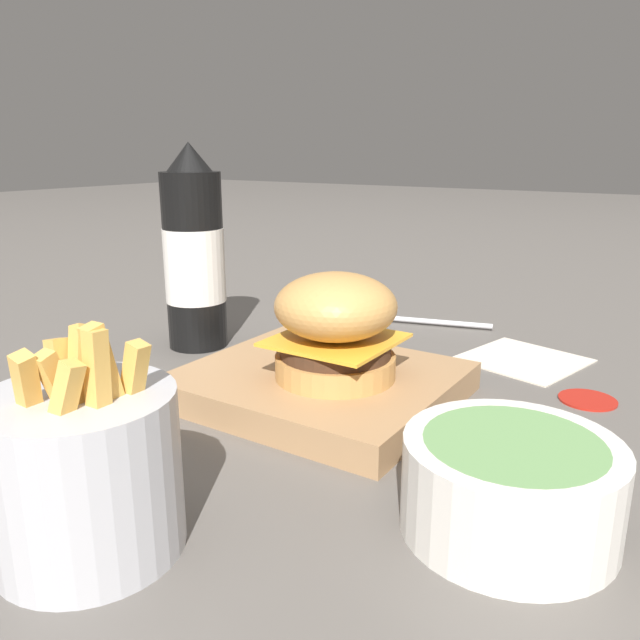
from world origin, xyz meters
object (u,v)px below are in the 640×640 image
at_px(serving_board, 320,384).
at_px(side_bowl, 510,484).
at_px(fries_basket, 87,470).
at_px(ketchup_bottle, 194,257).
at_px(spoon, 392,318).
at_px(burger, 335,326).

bearing_deg(serving_board, side_bowl, 151.89).
height_order(serving_board, side_bowl, side_bowl).
bearing_deg(side_bowl, fries_basket, 37.39).
bearing_deg(ketchup_bottle, spoon, -124.54).
bearing_deg(side_bowl, spoon, -54.65).
bearing_deg(ketchup_bottle, side_bowl, 158.05).
bearing_deg(burger, fries_basket, 88.61).
distance_m(side_bowl, spoon, 0.48).
bearing_deg(burger, spoon, -73.57).
height_order(serving_board, ketchup_bottle, ketchup_bottle).
height_order(burger, ketchup_bottle, ketchup_bottle).
distance_m(fries_basket, side_bowl, 0.25).
bearing_deg(ketchup_bottle, burger, 164.82).
bearing_deg(ketchup_bottle, fries_basket, 124.90).
bearing_deg(side_bowl, burger, -29.31).
xyz_separation_m(serving_board, ketchup_bottle, (0.21, -0.06, 0.09)).
relative_size(fries_basket, spoon, 0.78).
bearing_deg(serving_board, ketchup_bottle, -15.17).
height_order(burger, fries_basket, fries_basket).
bearing_deg(serving_board, spoon, -77.19).
relative_size(burger, ketchup_bottle, 0.47).
bearing_deg(spoon, side_bowl, 110.07).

